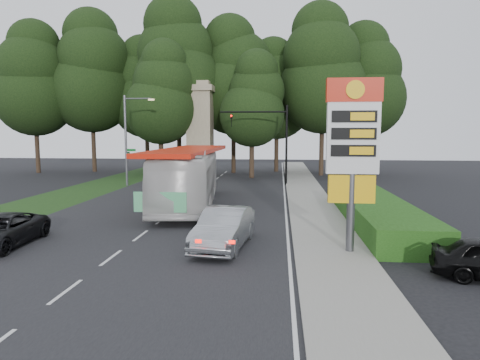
# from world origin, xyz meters

# --- Properties ---
(ground) EXTENTS (120.00, 120.00, 0.00)m
(ground) POSITION_xyz_m (0.00, 0.00, 0.00)
(ground) COLOR black
(ground) RESTS_ON ground
(road_surface) EXTENTS (14.00, 80.00, 0.02)m
(road_surface) POSITION_xyz_m (0.00, 12.00, 0.01)
(road_surface) COLOR black
(road_surface) RESTS_ON ground
(sidewalk_right) EXTENTS (3.00, 80.00, 0.12)m
(sidewalk_right) POSITION_xyz_m (8.50, 12.00, 0.06)
(sidewalk_right) COLOR gray
(sidewalk_right) RESTS_ON ground
(grass_verge_left) EXTENTS (5.00, 50.00, 0.02)m
(grass_verge_left) POSITION_xyz_m (-9.50, 18.00, 0.01)
(grass_verge_left) COLOR #193814
(grass_verge_left) RESTS_ON ground
(hedge) EXTENTS (3.00, 14.00, 1.20)m
(hedge) POSITION_xyz_m (11.50, 8.00, 0.60)
(hedge) COLOR #1E4612
(hedge) RESTS_ON ground
(gas_station_pylon) EXTENTS (2.10, 0.45, 6.85)m
(gas_station_pylon) POSITION_xyz_m (9.20, 1.99, 4.45)
(gas_station_pylon) COLOR #59595E
(gas_station_pylon) RESTS_ON ground
(traffic_signal_mast) EXTENTS (6.10, 0.35, 7.20)m
(traffic_signal_mast) POSITION_xyz_m (5.68, 24.00, 4.67)
(traffic_signal_mast) COLOR black
(traffic_signal_mast) RESTS_ON ground
(streetlight_signs) EXTENTS (2.75, 0.98, 8.00)m
(streetlight_signs) POSITION_xyz_m (-6.99, 22.01, 4.44)
(streetlight_signs) COLOR #59595E
(streetlight_signs) RESTS_ON ground
(monument) EXTENTS (3.00, 3.00, 10.05)m
(monument) POSITION_xyz_m (-2.00, 30.00, 5.10)
(monument) COLOR gray
(monument) RESTS_ON ground
(tree_far_west) EXTENTS (8.96, 8.96, 17.60)m
(tree_far_west) POSITION_xyz_m (-22.00, 33.00, 10.68)
(tree_far_west) COLOR #2D2116
(tree_far_west) RESTS_ON ground
(tree_west_mid) EXTENTS (9.80, 9.80, 19.25)m
(tree_west_mid) POSITION_xyz_m (-16.00, 35.00, 11.69)
(tree_west_mid) COLOR #2D2116
(tree_west_mid) RESTS_ON ground
(tree_west_near) EXTENTS (8.40, 8.40, 16.50)m
(tree_west_near) POSITION_xyz_m (-10.00, 37.00, 10.02)
(tree_west_near) COLOR #2D2116
(tree_west_near) RESTS_ON ground
(tree_center_left) EXTENTS (10.08, 10.08, 19.80)m
(tree_center_left) POSITION_xyz_m (-5.00, 33.00, 12.02)
(tree_center_left) COLOR #2D2116
(tree_center_left) RESTS_ON ground
(tree_center_right) EXTENTS (9.24, 9.24, 18.15)m
(tree_center_right) POSITION_xyz_m (1.00, 35.00, 11.02)
(tree_center_right) COLOR #2D2116
(tree_center_right) RESTS_ON ground
(tree_east_near) EXTENTS (8.12, 8.12, 15.95)m
(tree_east_near) POSITION_xyz_m (6.00, 37.00, 9.68)
(tree_east_near) COLOR #2D2116
(tree_east_near) RESTS_ON ground
(tree_east_mid) EXTENTS (9.52, 9.52, 18.70)m
(tree_east_mid) POSITION_xyz_m (11.00, 33.00, 11.35)
(tree_east_mid) COLOR #2D2116
(tree_east_mid) RESTS_ON ground
(tree_far_east) EXTENTS (8.68, 8.68, 17.05)m
(tree_far_east) POSITION_xyz_m (16.00, 35.00, 10.35)
(tree_far_east) COLOR #2D2116
(tree_far_east) RESTS_ON ground
(tree_monument_left) EXTENTS (7.28, 7.28, 14.30)m
(tree_monument_left) POSITION_xyz_m (-6.00, 29.00, 8.68)
(tree_monument_left) COLOR #2D2116
(tree_monument_left) RESTS_ON ground
(tree_monument_right) EXTENTS (6.72, 6.72, 13.20)m
(tree_monument_right) POSITION_xyz_m (3.50, 29.50, 8.01)
(tree_monument_right) COLOR #2D2116
(tree_monument_right) RESTS_ON ground
(transit_bus) EXTENTS (4.60, 13.70, 3.74)m
(transit_bus) POSITION_xyz_m (0.50, 12.17, 1.87)
(transit_bus) COLOR silver
(transit_bus) RESTS_ON ground
(sedan_silver) EXTENTS (2.32, 5.16, 1.64)m
(sedan_silver) POSITION_xyz_m (4.11, 2.47, 0.82)
(sedan_silver) COLOR #9DA0A4
(sedan_silver) RESTS_ON ground
(suv_charcoal) EXTENTS (2.44, 4.96, 1.35)m
(suv_charcoal) POSITION_xyz_m (-5.28, 1.68, 0.68)
(suv_charcoal) COLOR black
(suv_charcoal) RESTS_ON ground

